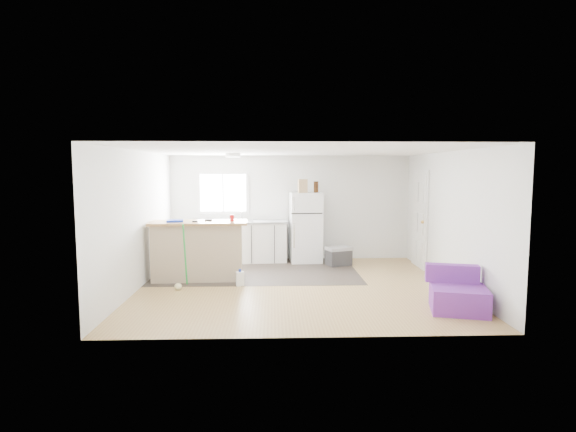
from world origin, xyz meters
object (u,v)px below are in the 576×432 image
object	(u,v)px
purple_seat	(458,295)
blue_tray	(175,221)
mop	(180,276)
cleaner_jug	(240,278)
bottle_left	(315,187)
refrigerator	(306,227)
kitchen_cabinets	(241,241)
peninsula	(198,250)
cardboard_box	(303,186)
red_cup	(232,218)
bottle_right	(317,187)
cooler	(339,256)

from	to	relation	value
purple_seat	blue_tray	distance (m)	5.02
mop	cleaner_jug	bearing A→B (deg)	9.99
bottle_left	refrigerator	bearing A→B (deg)	162.69
kitchen_cabinets	peninsula	distance (m)	1.77
kitchen_cabinets	cardboard_box	size ratio (longest dim) A/B	7.08
blue_tray	cleaner_jug	bearing A→B (deg)	-19.41
cleaner_jug	cardboard_box	world-z (taller)	cardboard_box
kitchen_cabinets	purple_seat	distance (m)	5.03
peninsula	purple_seat	world-z (taller)	peninsula
red_cup	cardboard_box	distance (m)	2.15
blue_tray	bottle_right	size ratio (longest dim) A/B	1.20
mop	bottle_left	xyz separation A→B (m)	(2.55, 2.26, 1.46)
purple_seat	red_cup	xyz separation A→B (m)	(-3.49, 2.05, 0.94)
cleaner_jug	bottle_left	size ratio (longest dim) A/B	1.22
peninsula	refrigerator	distance (m)	2.70
kitchen_cabinets	refrigerator	distance (m)	1.49
cardboard_box	kitchen_cabinets	bearing A→B (deg)	175.77
peninsula	purple_seat	distance (m)	4.62
blue_tray	cardboard_box	xyz separation A→B (m)	(2.48, 1.60, 0.59)
blue_tray	bottle_left	bearing A→B (deg)	30.33
kitchen_cabinets	peninsula	xyz separation A→B (m)	(-0.69, -1.63, 0.09)
bottle_left	bottle_right	distance (m)	0.05
blue_tray	bottle_right	world-z (taller)	bottle_right
mop	bottle_right	size ratio (longest dim) A/B	4.66
red_cup	cardboard_box	world-z (taller)	cardboard_box
peninsula	purple_seat	size ratio (longest dim) A/B	1.96
cooler	peninsula	bearing A→B (deg)	-178.68
refrigerator	bottle_left	size ratio (longest dim) A/B	6.27
blue_tray	bottle_right	bearing A→B (deg)	30.52
cleaner_jug	cooler	bearing A→B (deg)	27.86
cleaner_jug	blue_tray	size ratio (longest dim) A/B	1.02
refrigerator	mop	bearing A→B (deg)	-139.09
bottle_right	peninsula	bearing A→B (deg)	-146.60
kitchen_cabinets	cooler	distance (m)	2.21
peninsula	blue_tray	xyz separation A→B (m)	(-0.40, -0.07, 0.57)
purple_seat	kitchen_cabinets	bearing A→B (deg)	147.86
kitchen_cabinets	purple_seat	world-z (taller)	kitchen_cabinets
cooler	bottle_left	bearing A→B (deg)	122.07
purple_seat	bottle_right	distance (m)	4.26
blue_tray	bottle_left	distance (m)	3.25
red_cup	cardboard_box	xyz separation A→B (m)	(1.44, 1.51, 0.55)
bottle_right	bottle_left	bearing A→B (deg)	-137.78
purple_seat	cleaner_jug	distance (m)	3.65
peninsula	refrigerator	world-z (taller)	refrigerator
cooler	blue_tray	distance (m)	3.60
cleaner_jug	mop	bearing A→B (deg)	179.74
mop	red_cup	size ratio (longest dim) A/B	9.71
refrigerator	mop	distance (m)	3.35
cooler	cleaner_jug	size ratio (longest dim) A/B	2.04
refrigerator	cooler	size ratio (longest dim) A/B	2.52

